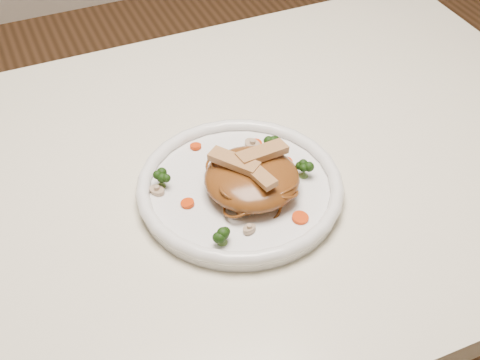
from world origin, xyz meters
name	(u,v)px	position (x,y,z in m)	size (l,w,h in m)	color
table	(232,213)	(0.00, 0.00, 0.65)	(1.20, 0.80, 0.75)	beige
plate	(240,191)	(-0.01, -0.06, 0.76)	(0.29, 0.29, 0.02)	white
noodle_mound	(252,178)	(0.00, -0.07, 0.79)	(0.13, 0.13, 0.04)	brown
chicken_a	(262,153)	(0.02, -0.06, 0.82)	(0.08, 0.02, 0.01)	tan
chicken_b	(234,161)	(-0.02, -0.06, 0.82)	(0.07, 0.02, 0.01)	tan
chicken_c	(259,174)	(0.00, -0.10, 0.82)	(0.06, 0.02, 0.01)	tan
broccoli_0	(272,140)	(0.07, 0.00, 0.78)	(0.03, 0.03, 0.03)	black
broccoli_1	(160,178)	(-0.11, -0.01, 0.78)	(0.02, 0.02, 0.03)	black
broccoli_2	(222,236)	(-0.08, -0.15, 0.78)	(0.02, 0.02, 0.03)	black
broccoli_3	(304,167)	(0.08, -0.08, 0.78)	(0.03, 0.03, 0.03)	black
carrot_0	(256,144)	(0.05, 0.01, 0.77)	(0.02, 0.02, 0.01)	red
carrot_1	(187,203)	(-0.09, -0.07, 0.77)	(0.02, 0.02, 0.01)	red
carrot_2	(286,162)	(0.07, -0.04, 0.77)	(0.02, 0.02, 0.01)	red
carrot_3	(196,146)	(-0.04, 0.05, 0.77)	(0.02, 0.02, 0.01)	red
carrot_4	(300,218)	(0.04, -0.15, 0.77)	(0.02, 0.02, 0.01)	red
mushroom_0	(249,229)	(-0.03, -0.14, 0.77)	(0.02, 0.02, 0.01)	#BCA88D
mushroom_1	(276,143)	(0.08, 0.00, 0.77)	(0.03, 0.03, 0.01)	#BCA88D
mushroom_2	(157,190)	(-0.12, -0.02, 0.77)	(0.02, 0.02, 0.01)	#BCA88D
mushroom_3	(252,144)	(0.04, 0.01, 0.77)	(0.03, 0.03, 0.01)	#BCA88D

